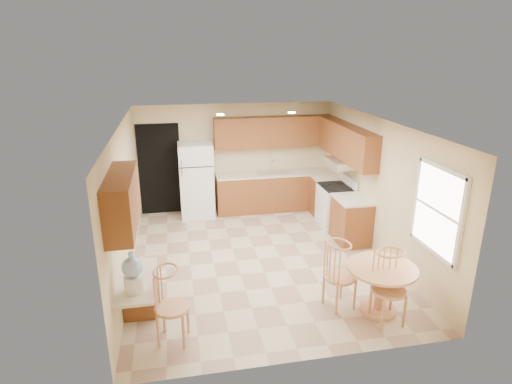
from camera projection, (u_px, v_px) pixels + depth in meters
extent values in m
plane|color=#C2AE8C|center=(258.00, 259.00, 7.86)|extent=(5.50, 5.50, 0.00)
cube|color=white|center=(259.00, 123.00, 7.06)|extent=(4.50, 5.50, 0.02)
cube|color=beige|center=(235.00, 157.00, 10.02)|extent=(4.50, 0.02, 2.50)
cube|color=beige|center=(306.00, 272.00, 4.91)|extent=(4.50, 0.02, 2.50)
cube|color=beige|center=(125.00, 203.00, 7.05)|extent=(0.02, 5.50, 2.50)
cube|color=beige|center=(378.00, 187.00, 7.87)|extent=(0.02, 5.50, 2.50)
cube|color=black|center=(160.00, 169.00, 9.75)|extent=(0.90, 0.02, 2.10)
cube|color=brown|center=(274.00, 192.00, 10.16)|extent=(2.75, 0.60, 0.87)
cube|color=beige|center=(274.00, 173.00, 10.01)|extent=(2.75, 0.63, 0.04)
cube|color=brown|center=(326.00, 197.00, 9.80)|extent=(0.60, 0.59, 0.87)
cube|color=beige|center=(327.00, 178.00, 9.66)|extent=(0.63, 0.59, 0.04)
cube|color=brown|center=(351.00, 221.00, 8.45)|extent=(0.60, 0.80, 0.87)
cube|color=beige|center=(353.00, 199.00, 8.30)|extent=(0.63, 0.80, 0.04)
cube|color=brown|center=(274.00, 132.00, 9.83)|extent=(2.75, 0.33, 0.70)
cube|color=brown|center=(346.00, 142.00, 8.77)|extent=(0.33, 2.42, 0.70)
cube|color=brown|center=(122.00, 201.00, 5.40)|extent=(0.33, 1.40, 0.70)
cube|color=silver|center=(273.00, 173.00, 10.00)|extent=(0.78, 0.44, 0.01)
cube|color=silver|center=(342.00, 163.00, 8.87)|extent=(0.50, 0.76, 0.14)
cube|color=brown|center=(141.00, 291.00, 6.16)|extent=(0.48, 0.42, 0.72)
cube|color=beige|center=(136.00, 281.00, 5.68)|extent=(0.50, 1.20, 0.04)
cube|color=white|center=(438.00, 210.00, 6.07)|extent=(0.05, 1.00, 1.20)
cube|color=white|center=(444.00, 168.00, 5.87)|extent=(0.05, 1.10, 0.06)
cube|color=white|center=(432.00, 250.00, 6.26)|extent=(0.05, 1.10, 0.06)
cube|color=white|center=(461.00, 225.00, 5.57)|extent=(0.05, 0.06, 1.28)
cube|color=white|center=(417.00, 198.00, 6.56)|extent=(0.05, 0.06, 1.28)
cylinder|color=white|center=(220.00, 115.00, 8.09)|extent=(0.14, 0.14, 0.02)
cylinder|color=white|center=(292.00, 113.00, 8.34)|extent=(0.14, 0.14, 0.02)
cube|color=white|center=(196.00, 180.00, 9.65)|extent=(0.75, 0.70, 1.70)
cube|color=black|center=(197.00, 167.00, 9.19)|extent=(0.73, 0.01, 0.02)
cube|color=silver|center=(182.00, 173.00, 9.16)|extent=(0.03, 0.03, 0.18)
cube|color=silver|center=(182.00, 164.00, 9.09)|extent=(0.03, 0.03, 0.14)
cube|color=white|center=(335.00, 207.00, 9.16)|extent=(0.65, 0.76, 0.90)
cube|color=black|center=(337.00, 187.00, 9.02)|extent=(0.64, 0.75, 0.02)
cube|color=white|center=(349.00, 182.00, 9.04)|extent=(0.06, 0.76, 0.18)
cylinder|color=tan|center=(378.00, 310.00, 6.29)|extent=(0.54, 0.54, 0.06)
cylinder|color=tan|center=(380.00, 290.00, 6.18)|extent=(0.13, 0.13, 0.66)
cylinder|color=tan|center=(382.00, 268.00, 6.07)|extent=(1.00, 1.00, 0.04)
cylinder|color=tan|center=(340.00, 277.00, 6.28)|extent=(0.46, 0.46, 0.04)
cylinder|color=tan|center=(325.00, 287.00, 6.48)|extent=(0.04, 0.04, 0.49)
cylinder|color=tan|center=(345.00, 285.00, 6.54)|extent=(0.04, 0.04, 0.49)
cylinder|color=tan|center=(332.00, 299.00, 6.17)|extent=(0.04, 0.04, 0.49)
cylinder|color=tan|center=(354.00, 296.00, 6.23)|extent=(0.04, 0.04, 0.49)
cylinder|color=tan|center=(389.00, 290.00, 5.91)|extent=(0.47, 0.47, 0.04)
cylinder|color=tan|center=(371.00, 301.00, 6.12)|extent=(0.04, 0.04, 0.50)
cylinder|color=tan|center=(392.00, 298.00, 6.18)|extent=(0.04, 0.04, 0.50)
cylinder|color=tan|center=(382.00, 314.00, 5.80)|extent=(0.04, 0.04, 0.50)
cylinder|color=tan|center=(404.00, 312.00, 5.87)|extent=(0.04, 0.04, 0.50)
cylinder|color=tan|center=(172.00, 308.00, 5.54)|extent=(0.46, 0.46, 0.04)
cylinder|color=tan|center=(161.00, 318.00, 5.74)|extent=(0.04, 0.04, 0.49)
cylinder|color=tan|center=(185.00, 315.00, 5.80)|extent=(0.04, 0.04, 0.49)
cylinder|color=tan|center=(161.00, 333.00, 5.44)|extent=(0.04, 0.04, 0.49)
cylinder|color=tan|center=(186.00, 330.00, 5.50)|extent=(0.04, 0.04, 0.49)
cylinder|color=white|center=(134.00, 284.00, 5.37)|extent=(0.24, 0.24, 0.21)
sphere|color=#97BAEA|center=(132.00, 267.00, 5.30)|extent=(0.26, 0.26, 0.26)
cylinder|color=#97BAEA|center=(131.00, 255.00, 5.24)|extent=(0.07, 0.07, 0.08)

